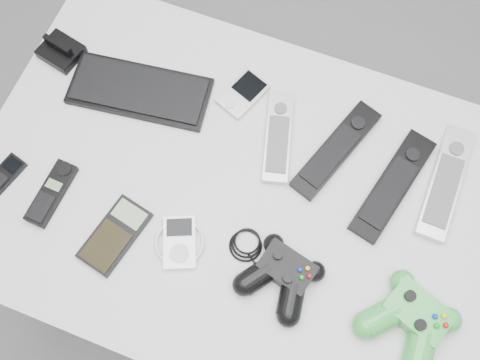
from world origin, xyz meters
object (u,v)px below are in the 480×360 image
(cordless_handset, at_px, (51,193))
(controller_green, at_px, (412,319))
(calculator, at_px, (115,235))
(pda_keyboard, at_px, (140,91))
(remote_black_b, at_px, (393,185))
(mobile_phone, at_px, (4,175))
(mp3_player, at_px, (180,242))
(desk, at_px, (254,208))
(pda, at_px, (243,94))
(remote_silver_b, at_px, (445,182))
(remote_black_a, at_px, (336,149))
(controller_black, at_px, (283,275))
(remote_silver_a, at_px, (278,137))

(cordless_handset, xyz_separation_m, controller_green, (0.72, 0.02, 0.02))
(calculator, height_order, controller_green, controller_green)
(pda_keyboard, bearing_deg, calculator, -81.87)
(controller_green, bearing_deg, remote_black_b, 132.66)
(mobile_phone, relative_size, mp3_player, 0.89)
(desk, height_order, mp3_player, mp3_player)
(pda, bearing_deg, remote_silver_b, 15.24)
(mobile_phone, bearing_deg, desk, 31.08)
(remote_black_a, bearing_deg, mobile_phone, -135.16)
(cordless_handset, distance_m, controller_black, 0.48)
(desk, relative_size, remote_black_a, 4.75)
(cordless_handset, bearing_deg, desk, 22.98)
(remote_black_a, relative_size, mp3_player, 2.34)
(remote_silver_a, relative_size, remote_silver_b, 0.82)
(pda, bearing_deg, desk, -42.60)
(pda, relative_size, remote_black_a, 0.44)
(pda, distance_m, calculator, 0.39)
(remote_black_a, distance_m, calculator, 0.47)
(pda_keyboard, relative_size, remote_silver_b, 1.20)
(mp3_player, height_order, controller_black, controller_black)
(pda_keyboard, xyz_separation_m, controller_black, (0.41, -0.26, 0.01))
(calculator, bearing_deg, controller_black, 19.35)
(mobile_phone, bearing_deg, remote_black_a, 40.86)
(controller_green, bearing_deg, controller_black, -157.89)
(remote_silver_a, xyz_separation_m, controller_green, (0.35, -0.26, 0.02))
(controller_green, bearing_deg, pda_keyboard, 179.14)
(remote_black_a, xyz_separation_m, controller_green, (0.23, -0.27, 0.01))
(remote_black_a, relative_size, remote_silver_b, 0.97)
(mobile_phone, relative_size, controller_black, 0.38)
(remote_black_a, bearing_deg, calculator, -117.70)
(mp3_player, xyz_separation_m, controller_black, (0.20, 0.01, 0.01))
(cordless_handset, bearing_deg, controller_green, 4.11)
(pda_keyboard, distance_m, controller_green, 0.70)
(mobile_phone, xyz_separation_m, mp3_player, (0.38, 0.00, 0.00))
(pda, xyz_separation_m, mp3_player, (0.00, -0.34, 0.00))
(controller_black, bearing_deg, pda_keyboard, 161.27)
(pda_keyboard, distance_m, mobile_phone, 0.32)
(pda_keyboard, relative_size, remote_silver_a, 1.47)
(remote_black_a, height_order, cordless_handset, remote_black_a)
(pda, bearing_deg, pda_keyboard, -140.07)
(desk, bearing_deg, controller_green, -19.22)
(pda, bearing_deg, controller_black, -37.55)
(pda_keyboard, bearing_deg, mobile_phone, -130.34)
(desk, bearing_deg, remote_black_b, 25.86)
(remote_black_b, relative_size, mobile_phone, 2.76)
(pda_keyboard, xyz_separation_m, controller_green, (0.65, -0.25, 0.02))
(cordless_handset, distance_m, controller_green, 0.72)
(remote_black_b, bearing_deg, controller_green, -54.01)
(calculator, relative_size, mp3_player, 1.46)
(mp3_player, bearing_deg, remote_black_b, 12.99)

